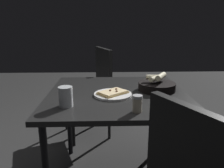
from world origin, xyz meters
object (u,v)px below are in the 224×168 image
object	(u,v)px
pepper_shaker	(137,105)
pizza_plate	(113,94)
dining_table	(117,102)
chair_far	(94,88)
bread_basket	(157,85)
beer_glass	(66,98)

from	to	relation	value
pepper_shaker	pizza_plate	bearing A→B (deg)	-67.27
dining_table	chair_far	xyz separation A→B (m)	(0.20, -0.81, -0.13)
dining_table	bread_basket	size ratio (longest dim) A/B	3.61
dining_table	beer_glass	size ratio (longest dim) A/B	8.14
pepper_shaker	chair_far	world-z (taller)	chair_far
dining_table	pizza_plate	world-z (taller)	pizza_plate
dining_table	chair_far	size ratio (longest dim) A/B	1.01
dining_table	beer_glass	world-z (taller)	beer_glass
beer_glass	dining_table	bearing A→B (deg)	-140.66
pizza_plate	chair_far	size ratio (longest dim) A/B	0.27
beer_glass	chair_far	xyz separation A→B (m)	(-0.11, -1.06, -0.25)
pizza_plate	beer_glass	distance (m)	0.34
pizza_plate	pepper_shaker	size ratio (longest dim) A/B	2.67
beer_glass	chair_far	bearing A→B (deg)	-95.76
pizza_plate	beer_glass	xyz separation A→B (m)	(0.28, 0.19, 0.04)
bread_basket	pepper_shaker	bearing A→B (deg)	63.57
pizza_plate	bread_basket	xyz separation A→B (m)	(-0.32, -0.11, 0.02)
beer_glass	chair_far	size ratio (longest dim) A/B	0.12
bread_basket	pepper_shaker	size ratio (longest dim) A/B	2.79
bread_basket	chair_far	xyz separation A→B (m)	(0.48, -0.77, -0.24)
dining_table	beer_glass	bearing A→B (deg)	39.34
chair_far	bread_basket	bearing A→B (deg)	122.34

